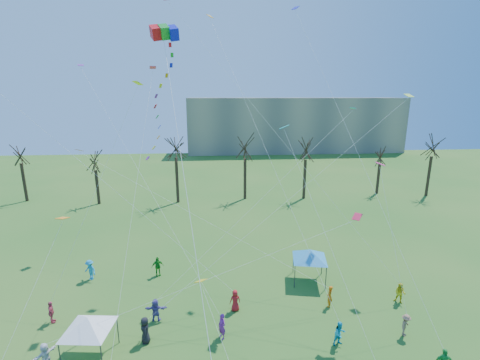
{
  "coord_description": "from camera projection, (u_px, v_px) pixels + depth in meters",
  "views": [
    {
      "loc": [
        -1.48,
        -13.29,
        15.66
      ],
      "look_at": [
        0.04,
        5.0,
        11.0
      ],
      "focal_mm": 25.0,
      "sensor_mm": 36.0,
      "label": 1
    }
  ],
  "objects": [
    {
      "name": "distant_building",
      "position": [
        294.0,
        125.0,
        95.93
      ],
      "size": [
        60.0,
        14.0,
        15.0
      ],
      "primitive_type": "cube",
      "color": "gray",
      "rests_on": "ground"
    },
    {
      "name": "bare_tree_row",
      "position": [
        243.0,
        155.0,
        50.25
      ],
      "size": [
        67.88,
        8.1,
        10.71
      ],
      "color": "black",
      "rests_on": "ground"
    },
    {
      "name": "big_box_kite",
      "position": [
        165.0,
        104.0,
        19.42
      ],
      "size": [
        2.51,
        7.33,
        21.24
      ],
      "color": "red",
      "rests_on": "ground"
    },
    {
      "name": "canopy_tent_white",
      "position": [
        88.0,
        324.0,
        20.03
      ],
      "size": [
        3.71,
        3.71,
        2.8
      ],
      "color": "#3F3F44",
      "rests_on": "ground"
    },
    {
      "name": "canopy_tent_blue",
      "position": [
        310.0,
        254.0,
        28.5
      ],
      "size": [
        3.85,
        3.85,
        2.94
      ],
      "color": "#3F3F44",
      "rests_on": "ground"
    },
    {
      "name": "festival_crowd",
      "position": [
        214.0,
        325.0,
        22.14
      ],
      "size": [
        26.64,
        14.96,
        1.84
      ],
      "color": "red",
      "rests_on": "ground"
    },
    {
      "name": "small_kites_aloft",
      "position": [
        221.0,
        131.0,
        24.94
      ],
      "size": [
        32.67,
        19.6,
        33.96
      ],
      "color": "orange",
      "rests_on": "ground"
    }
  ]
}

